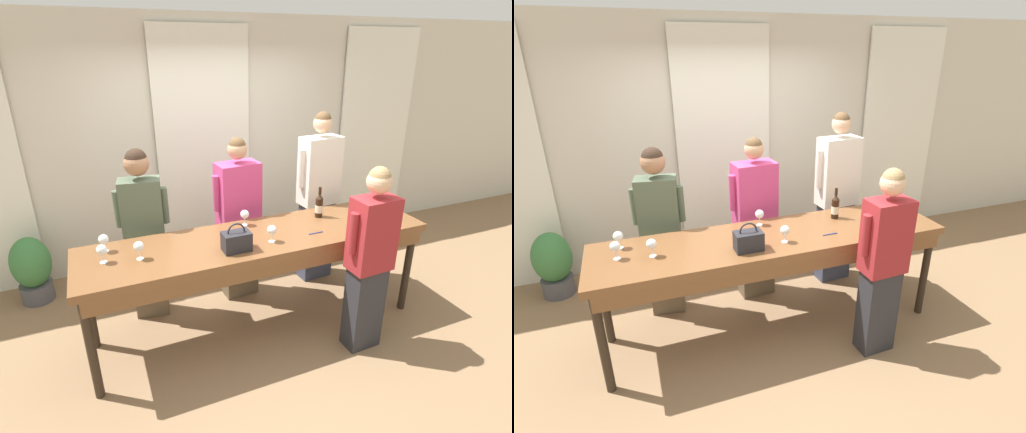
# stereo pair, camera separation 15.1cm
# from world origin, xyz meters

# --- Properties ---
(ground_plane) EXTENTS (18.00, 18.00, 0.00)m
(ground_plane) POSITION_xyz_m (0.00, 0.00, 0.00)
(ground_plane) COLOR #846647
(wall_back) EXTENTS (12.00, 0.06, 2.80)m
(wall_back) POSITION_xyz_m (0.00, 1.69, 1.40)
(wall_back) COLOR beige
(wall_back) RESTS_ON ground_plane
(curtain_panel_center) EXTENTS (1.11, 0.03, 2.69)m
(curtain_panel_center) POSITION_xyz_m (0.00, 1.63, 1.34)
(curtain_panel_center) COLOR white
(curtain_panel_center) RESTS_ON ground_plane
(curtain_panel_right) EXTENTS (1.11, 0.03, 2.69)m
(curtain_panel_right) POSITION_xyz_m (2.43, 1.63, 1.34)
(curtain_panel_right) COLOR white
(curtain_panel_right) RESTS_ON ground_plane
(tasting_bar) EXTENTS (3.04, 0.75, 0.95)m
(tasting_bar) POSITION_xyz_m (0.00, -0.02, 0.87)
(tasting_bar) COLOR brown
(tasting_bar) RESTS_ON ground_plane
(wine_bottle) EXTENTS (0.07, 0.07, 0.30)m
(wine_bottle) POSITION_xyz_m (0.69, 0.16, 1.06)
(wine_bottle) COLOR black
(wine_bottle) RESTS_ON tasting_bar
(handbag) EXTENTS (0.22, 0.14, 0.24)m
(handbag) POSITION_xyz_m (-0.27, -0.17, 1.03)
(handbag) COLOR #232328
(handbag) RESTS_ON tasting_bar
(wine_glass_front_left) EXTENTS (0.08, 0.08, 0.15)m
(wine_glass_front_left) POSITION_xyz_m (-1.25, 0.21, 1.06)
(wine_glass_front_left) COLOR white
(wine_glass_front_left) RESTS_ON tasting_bar
(wine_glass_front_mid) EXTENTS (0.08, 0.08, 0.15)m
(wine_glass_front_mid) POSITION_xyz_m (-1.01, -0.03, 1.06)
(wine_glass_front_mid) COLOR white
(wine_glass_front_mid) RESTS_ON tasting_bar
(wine_glass_front_right) EXTENTS (0.08, 0.08, 0.15)m
(wine_glass_front_right) POSITION_xyz_m (-1.27, 0.03, 1.06)
(wine_glass_front_right) COLOR white
(wine_glass_front_right) RESTS_ON tasting_bar
(wine_glass_center_left) EXTENTS (0.08, 0.08, 0.15)m
(wine_glass_center_left) POSITION_xyz_m (0.05, -0.15, 1.06)
(wine_glass_center_left) COLOR white
(wine_glass_center_left) RESTS_ON tasting_bar
(wine_glass_center_mid) EXTENTS (0.08, 0.08, 0.15)m
(wine_glass_center_mid) POSITION_xyz_m (1.22, 0.16, 1.06)
(wine_glass_center_mid) COLOR white
(wine_glass_center_mid) RESTS_ON tasting_bar
(wine_glass_center_right) EXTENTS (0.08, 0.08, 0.15)m
(wine_glass_center_right) POSITION_xyz_m (-0.04, 0.25, 1.06)
(wine_glass_center_right) COLOR white
(wine_glass_center_right) RESTS_ON tasting_bar
(wine_glass_back_left) EXTENTS (0.08, 0.08, 0.15)m
(wine_glass_back_left) POSITION_xyz_m (1.31, -0.05, 1.06)
(wine_glass_back_left) COLOR white
(wine_glass_back_left) RESTS_ON tasting_bar
(wine_glass_back_mid) EXTENTS (0.08, 0.08, 0.15)m
(wine_glass_back_mid) POSITION_xyz_m (1.07, -0.04, 1.06)
(wine_glass_back_mid) COLOR white
(wine_glass_back_mid) RESTS_ON tasting_bar
(pen) EXTENTS (0.14, 0.01, 0.01)m
(pen) POSITION_xyz_m (0.47, -0.15, 0.96)
(pen) COLOR #193399
(pen) RESTS_ON tasting_bar
(guest_olive_jacket) EXTENTS (0.48, 0.28, 1.66)m
(guest_olive_jacket) POSITION_xyz_m (-0.89, 0.61, 0.88)
(guest_olive_jacket) COLOR brown
(guest_olive_jacket) RESTS_ON ground_plane
(guest_pink_top) EXTENTS (0.53, 0.28, 1.68)m
(guest_pink_top) POSITION_xyz_m (0.03, 0.61, 0.85)
(guest_pink_top) COLOR brown
(guest_pink_top) RESTS_ON ground_plane
(guest_cream_sweater) EXTENTS (0.53, 0.26, 1.87)m
(guest_cream_sweater) POSITION_xyz_m (0.95, 0.61, 0.96)
(guest_cream_sweater) COLOR #383D51
(guest_cream_sweater) RESTS_ON ground_plane
(host_pouring) EXTENTS (0.46, 0.24, 1.64)m
(host_pouring) POSITION_xyz_m (0.73, -0.57, 0.85)
(host_pouring) COLOR #28282D
(host_pouring) RESTS_ON ground_plane
(potted_plant) EXTENTS (0.38, 0.38, 0.71)m
(potted_plant) POSITION_xyz_m (-1.97, 1.29, 0.37)
(potted_plant) COLOR #4C4C51
(potted_plant) RESTS_ON ground_plane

